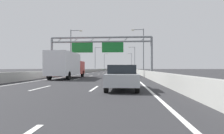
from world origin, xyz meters
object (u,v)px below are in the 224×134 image
object	(u,v)px
streetlamp_left_mid	(72,49)
orange_car	(125,70)
sign_gantry	(100,46)
green_car	(109,69)
box_truck	(67,65)
streetlamp_right_far	(134,57)
streetlamp_right_mid	(142,48)
streetlamp_left_far	(96,58)
silver_car	(122,77)
white_car	(124,70)
red_car	(114,69)
streetlamp_left_distant	(105,61)
streetlamp_right_distant	(131,61)
yellow_car	(124,69)

from	to	relation	value
streetlamp_left_mid	orange_car	distance (m)	24.29
sign_gantry	streetlamp_left_mid	distance (m)	11.93
streetlamp_left_mid	green_car	world-z (taller)	streetlamp_left_mid
box_truck	streetlamp_right_far	bearing A→B (deg)	76.81
streetlamp_right_mid	streetlamp_left_far	bearing A→B (deg)	115.11
green_car	silver_car	distance (m)	76.67
streetlamp_left_mid	white_car	distance (m)	15.67
silver_car	red_car	bearing A→B (deg)	93.76
red_car	green_car	bearing A→B (deg)	-90.10
red_car	silver_car	distance (m)	108.92
sign_gantry	streetlamp_left_mid	size ratio (longest dim) A/B	1.72
streetlamp_left_distant	streetlamp_right_far	bearing A→B (deg)	-64.89
streetlamp_right_distant	orange_car	size ratio (longest dim) A/B	2.27
streetlamp_left_mid	streetlamp_right_mid	xyz separation A→B (m)	(14.93, 0.00, 0.00)
streetlamp_left_far	red_car	bearing A→B (deg)	85.54
streetlamp_left_distant	streetlamp_left_far	bearing A→B (deg)	-90.00
streetlamp_right_far	box_truck	bearing A→B (deg)	-103.19
sign_gantry	streetlamp_right_far	distance (m)	41.94
streetlamp_right_far	orange_car	size ratio (longest dim) A/B	2.27
streetlamp_right_distant	red_car	world-z (taller)	streetlamp_right_distant
streetlamp_right_far	streetlamp_right_distant	distance (m)	31.86
streetlamp_right_mid	silver_car	bearing A→B (deg)	-98.31
streetlamp_left_distant	sign_gantry	bearing A→B (deg)	-84.27
streetlamp_left_distant	red_car	bearing A→B (deg)	78.03
streetlamp_right_mid	silver_car	size ratio (longest dim) A/B	2.22
streetlamp_right_distant	box_truck	size ratio (longest dim) A/B	1.06
sign_gantry	streetlamp_left_far	distance (m)	41.90
streetlamp_right_distant	green_car	xyz separation A→B (m)	(-11.06, -13.80, -4.64)
streetlamp_left_far	orange_car	xyz separation A→B (m)	(11.28, -10.85, -4.63)
streetlamp_right_distant	red_car	distance (m)	22.07
streetlamp_right_far	silver_car	distance (m)	58.59
streetlamp_right_mid	streetlamp_left_distant	size ratio (longest dim) A/B	1.00
green_car	streetlamp_right_distant	bearing A→B (deg)	51.30
green_car	white_car	distance (m)	40.67
red_car	box_truck	distance (m)	97.55
streetlamp_left_mid	red_car	distance (m)	82.49
sign_gantry	red_car	distance (m)	91.81
streetlamp_right_mid	red_car	xyz separation A→B (m)	(-11.00, 82.26, -4.68)
streetlamp_right_far	silver_car	size ratio (longest dim) A/B	2.22
green_car	sign_gantry	bearing A→B (deg)	-86.66
streetlamp_left_far	box_truck	xyz separation A→B (m)	(3.88, -47.14, -3.67)
yellow_car	streetlamp_right_distant	bearing A→B (deg)	77.40
streetlamp_left_distant	streetlamp_left_mid	bearing A→B (deg)	-90.00
streetlamp_right_distant	yellow_car	size ratio (longest dim) A/B	2.31
streetlamp_left_distant	orange_car	size ratio (longest dim) A/B	2.27
red_car	orange_car	size ratio (longest dim) A/B	1.05
streetlamp_left_far	orange_car	distance (m)	16.33
red_car	orange_car	xyz separation A→B (m)	(7.35, -61.26, 0.05)
streetlamp_left_mid	streetlamp_left_far	bearing A→B (deg)	90.00
streetlamp_left_mid	red_car	bearing A→B (deg)	87.26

